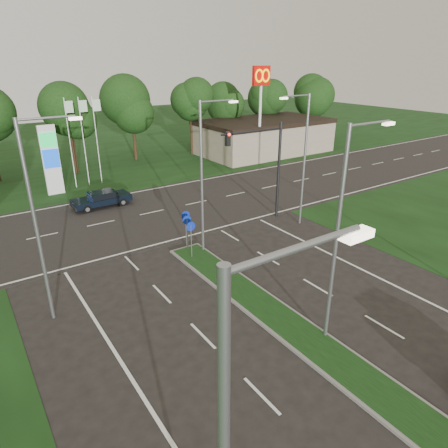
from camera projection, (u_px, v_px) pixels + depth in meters
verge_far at (49, 147)px, 54.15m from camera, size 160.00×50.00×0.02m
cross_road at (140, 215)px, 30.45m from camera, size 160.00×12.00×0.02m
median_kerb at (350, 371)px, 15.14m from camera, size 2.00×26.00×0.12m
commercial_building at (264, 137)px, 50.27m from camera, size 16.00×9.00×4.00m
streetlight_median_near at (341, 227)px, 15.27m from camera, size 2.53×0.22×9.00m
streetlight_median_far at (204, 171)px, 22.91m from camera, size 2.53×0.22×9.00m
streetlight_left_far at (39, 214)px, 16.56m from camera, size 2.53×0.22×9.00m
streetlight_right_far at (303, 154)px, 26.96m from camera, size 2.53×0.22×9.00m
traffic_signal at (265, 158)px, 27.81m from camera, size 5.10×0.42×7.00m
median_signs at (188, 226)px, 23.99m from camera, size 1.16×1.76×2.38m
gas_pylon at (53, 158)px, 34.18m from camera, size 5.80×1.26×8.00m
mcdonalds_sign at (261, 90)px, 42.83m from camera, size 2.20×0.47×10.40m
treeline_far at (72, 104)px, 40.07m from camera, size 6.00×6.00×9.90m
navy_sedan at (102, 199)px, 32.02m from camera, size 4.53×1.94×1.24m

